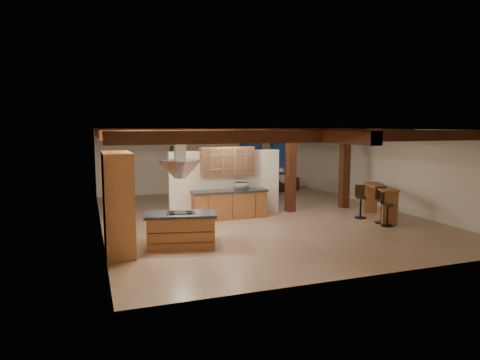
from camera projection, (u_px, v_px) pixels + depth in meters
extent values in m
plane|color=tan|center=(259.00, 217.00, 14.23)|extent=(12.00, 12.00, 0.00)
plane|color=silver|center=(210.00, 160.00, 19.65)|extent=(10.00, 0.00, 10.00)
plane|color=silver|center=(374.00, 205.00, 8.45)|extent=(10.00, 0.00, 10.00)
plane|color=silver|center=(100.00, 180.00, 12.38)|extent=(0.00, 12.00, 12.00)
plane|color=silver|center=(385.00, 169.00, 15.72)|extent=(0.00, 12.00, 12.00)
plane|color=#3D1A13|center=(259.00, 129.00, 13.87)|extent=(12.00, 12.00, 0.00)
cube|color=#3D170F|center=(323.00, 136.00, 10.15)|extent=(10.00, 0.25, 0.28)
cube|color=#3D170F|center=(276.00, 134.00, 12.67)|extent=(10.00, 0.25, 0.28)
cube|color=#3D170F|center=(245.00, 133.00, 15.10)|extent=(10.00, 0.25, 0.28)
cube|color=#3D170F|center=(223.00, 132.00, 17.62)|extent=(10.00, 0.25, 0.28)
cube|color=#3D170F|center=(259.00, 134.00, 13.89)|extent=(0.28, 12.00, 0.28)
cube|color=#3D170F|center=(291.00, 171.00, 14.99)|extent=(0.30, 0.30, 2.90)
cube|color=#3D170F|center=(345.00, 169.00, 15.72)|extent=(0.30, 0.30, 2.90)
cube|color=#3D170F|center=(319.00, 138.00, 15.21)|extent=(2.50, 0.28, 0.28)
cube|color=silver|center=(226.00, 184.00, 14.23)|extent=(3.80, 0.18, 2.20)
cube|color=#9E6B33|center=(118.00, 203.00, 10.09)|extent=(0.64, 1.60, 2.40)
cube|color=silver|center=(131.00, 204.00, 10.20)|extent=(0.06, 0.62, 0.95)
cube|color=black|center=(132.00, 196.00, 10.18)|extent=(0.01, 0.50, 0.28)
cube|color=#9E6B33|center=(229.00, 205.00, 13.95)|extent=(2.40, 0.60, 0.86)
cube|color=black|center=(229.00, 191.00, 13.89)|extent=(2.50, 0.66, 0.08)
cube|color=#9E6B33|center=(227.00, 162.00, 13.96)|extent=(1.80, 0.34, 0.95)
cube|color=silver|center=(229.00, 162.00, 13.80)|extent=(1.74, 0.02, 0.90)
pyramid|color=silver|center=(180.00, 178.00, 10.52)|extent=(1.10, 1.10, 0.45)
cube|color=silver|center=(180.00, 145.00, 10.41)|extent=(0.26, 0.22, 0.73)
cube|color=#3D170F|center=(251.00, 158.00, 20.26)|extent=(1.10, 0.05, 1.70)
cube|color=black|center=(251.00, 158.00, 20.23)|extent=(0.95, 0.02, 1.55)
cube|color=#3D170F|center=(281.00, 157.00, 20.80)|extent=(1.10, 0.05, 1.70)
cube|color=black|center=(282.00, 157.00, 20.77)|extent=(0.95, 0.02, 1.55)
cube|color=#3D170F|center=(178.00, 156.00, 19.06)|extent=(0.65, 0.04, 0.85)
cube|color=#285F2F|center=(178.00, 156.00, 19.04)|extent=(0.55, 0.01, 0.75)
cylinder|color=silver|center=(204.00, 132.00, 10.39)|extent=(0.16, 0.16, 0.03)
cylinder|color=silver|center=(235.00, 130.00, 13.07)|extent=(0.16, 0.16, 0.03)
cylinder|color=silver|center=(144.00, 132.00, 10.20)|extent=(0.16, 0.16, 0.03)
cube|color=#9E6B33|center=(181.00, 231.00, 10.68)|extent=(1.78, 1.17, 0.78)
cube|color=black|center=(181.00, 214.00, 10.63)|extent=(1.91, 1.30, 0.07)
cube|color=black|center=(181.00, 213.00, 10.62)|extent=(0.77, 0.60, 0.02)
imported|color=#371B0D|center=(245.00, 195.00, 16.76)|extent=(2.04, 1.35, 0.66)
imported|color=black|center=(263.00, 186.00, 19.73)|extent=(1.98, 0.97, 0.56)
imported|color=silver|center=(241.00, 186.00, 14.01)|extent=(0.45, 0.35, 0.23)
cube|color=#9E6B33|center=(380.00, 187.00, 13.87)|extent=(1.15, 2.11, 0.06)
cube|color=#9E6B33|center=(390.00, 208.00, 13.02)|extent=(0.47, 0.25, 1.03)
cube|color=#9E6B33|center=(370.00, 198.00, 14.86)|extent=(0.47, 0.25, 1.03)
cube|color=#3D170F|center=(293.00, 183.00, 20.38)|extent=(0.53, 0.53, 0.59)
cylinder|color=black|center=(293.00, 176.00, 20.33)|extent=(0.05, 0.05, 0.15)
cone|color=#EEC28F|center=(293.00, 173.00, 20.31)|extent=(0.25, 0.25, 0.16)
cylinder|color=black|center=(388.00, 205.00, 12.83)|extent=(0.32, 0.32, 0.06)
cube|color=black|center=(385.00, 198.00, 12.95)|extent=(0.31, 0.06, 0.36)
cylinder|color=black|center=(387.00, 216.00, 12.87)|extent=(0.05, 0.05, 0.62)
cylinder|color=black|center=(387.00, 226.00, 12.91)|extent=(0.36, 0.36, 0.03)
cylinder|color=black|center=(382.00, 201.00, 13.22)|extent=(0.35, 0.35, 0.07)
cube|color=black|center=(380.00, 193.00, 13.36)|extent=(0.33, 0.14, 0.39)
cylinder|color=black|center=(382.00, 212.00, 13.26)|extent=(0.06, 0.06, 0.69)
cylinder|color=black|center=(381.00, 223.00, 13.31)|extent=(0.39, 0.39, 0.03)
cylinder|color=black|center=(361.00, 198.00, 13.96)|extent=(0.34, 0.34, 0.07)
cube|color=black|center=(360.00, 190.00, 14.09)|extent=(0.32, 0.14, 0.38)
cylinder|color=black|center=(361.00, 208.00, 14.00)|extent=(0.06, 0.06, 0.66)
cylinder|color=black|center=(360.00, 217.00, 14.04)|extent=(0.38, 0.38, 0.03)
cube|color=#3D170F|center=(229.00, 195.00, 15.98)|extent=(0.50, 0.50, 0.06)
cube|color=#3D170F|center=(228.00, 184.00, 16.14)|extent=(0.42, 0.14, 0.74)
cylinder|color=#3D170F|center=(225.00, 202.00, 15.83)|extent=(0.05, 0.05, 0.42)
cylinder|color=#3D170F|center=(234.00, 202.00, 15.86)|extent=(0.05, 0.05, 0.42)
cylinder|color=#3D170F|center=(224.00, 200.00, 16.16)|extent=(0.05, 0.05, 0.42)
cylinder|color=#3D170F|center=(233.00, 200.00, 16.20)|extent=(0.05, 0.05, 0.42)
cube|color=#3D170F|center=(226.00, 189.00, 17.35)|extent=(0.50, 0.50, 0.06)
cube|color=#3D170F|center=(226.00, 181.00, 17.10)|extent=(0.42, 0.14, 0.74)
cylinder|color=#3D170F|center=(230.00, 195.00, 17.57)|extent=(0.05, 0.05, 0.42)
cylinder|color=#3D170F|center=(222.00, 195.00, 17.53)|extent=(0.05, 0.05, 0.42)
cylinder|color=#3D170F|center=(230.00, 196.00, 17.24)|extent=(0.05, 0.05, 0.42)
cylinder|color=#3D170F|center=(222.00, 196.00, 17.20)|extent=(0.05, 0.05, 0.42)
cube|color=#3D170F|center=(265.00, 194.00, 16.13)|extent=(0.50, 0.50, 0.06)
cube|color=#3D170F|center=(265.00, 184.00, 16.29)|extent=(0.42, 0.14, 0.74)
cylinder|color=#3D170F|center=(262.00, 201.00, 15.98)|extent=(0.05, 0.05, 0.42)
cylinder|color=#3D170F|center=(271.00, 201.00, 16.02)|extent=(0.05, 0.05, 0.42)
cylinder|color=#3D170F|center=(260.00, 200.00, 16.31)|extent=(0.05, 0.05, 0.42)
cylinder|color=#3D170F|center=(269.00, 200.00, 16.35)|extent=(0.05, 0.05, 0.42)
cube|color=#3D170F|center=(260.00, 189.00, 17.51)|extent=(0.50, 0.50, 0.06)
cube|color=#3D170F|center=(261.00, 181.00, 17.25)|extent=(0.42, 0.14, 0.74)
cylinder|color=#3D170F|center=(263.00, 194.00, 17.72)|extent=(0.05, 0.05, 0.42)
cylinder|color=#3D170F|center=(255.00, 194.00, 17.68)|extent=(0.05, 0.05, 0.42)
cylinder|color=#3D170F|center=(264.00, 195.00, 17.39)|extent=(0.05, 0.05, 0.42)
cylinder|color=#3D170F|center=(256.00, 195.00, 17.35)|extent=(0.05, 0.05, 0.42)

